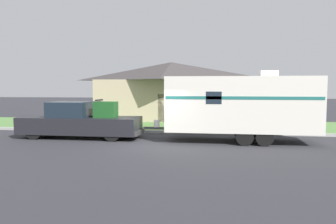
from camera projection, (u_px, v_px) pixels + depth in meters
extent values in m
plane|color=#2D2D33|center=(157.00, 144.00, 15.04)|extent=(120.00, 120.00, 0.00)
cube|color=#999993|center=(168.00, 132.00, 18.74)|extent=(80.00, 0.30, 0.14)
cube|color=#568442|center=(176.00, 125.00, 22.34)|extent=(80.00, 7.00, 0.03)
cube|color=tan|center=(171.00, 99.00, 27.53)|extent=(11.00, 7.18, 3.18)
pyramid|color=#3D3838|center=(171.00, 71.00, 27.35)|extent=(11.88, 7.75, 1.49)
cube|color=#4C3828|center=(165.00, 108.00, 24.06)|extent=(1.00, 0.06, 2.10)
cylinder|color=black|center=(34.00, 131.00, 16.48)|extent=(0.88, 0.28, 0.88)
cylinder|color=black|center=(50.00, 127.00, 18.04)|extent=(0.88, 0.28, 0.88)
cylinder|color=black|center=(112.00, 132.00, 15.89)|extent=(0.88, 0.28, 0.88)
cylinder|color=black|center=(121.00, 128.00, 17.45)|extent=(0.88, 0.28, 0.88)
cube|color=black|center=(59.00, 125.00, 17.11)|extent=(3.84, 1.94, 0.85)
cube|color=#19232D|center=(71.00, 109.00, 16.94)|extent=(2.00, 1.78, 0.79)
cube|color=black|center=(116.00, 126.00, 16.66)|extent=(2.35, 1.94, 0.85)
cube|color=#333333|center=(140.00, 132.00, 16.51)|extent=(0.12, 1.74, 0.20)
cube|color=#194C1E|center=(106.00, 110.00, 16.67)|extent=(1.08, 0.81, 0.80)
cube|color=black|center=(99.00, 100.00, 16.68)|extent=(0.10, 0.90, 0.08)
cylinder|color=black|center=(245.00, 137.00, 14.71)|extent=(0.79, 0.22, 0.79)
cylinder|color=black|center=(241.00, 131.00, 16.82)|extent=(0.79, 0.22, 0.79)
cylinder|color=black|center=(265.00, 137.00, 14.59)|extent=(0.79, 0.22, 0.79)
cylinder|color=black|center=(258.00, 131.00, 16.70)|extent=(0.79, 0.22, 0.79)
cube|color=silver|center=(241.00, 104.00, 15.68)|extent=(7.05, 2.42, 2.59)
cube|color=#1E6660|center=(243.00, 98.00, 14.45)|extent=(6.90, 0.01, 0.14)
cube|color=#383838|center=(155.00, 128.00, 16.37)|extent=(1.26, 0.12, 0.10)
cylinder|color=silver|center=(157.00, 123.00, 16.34)|extent=(0.28, 0.28, 0.36)
cube|color=silver|center=(269.00, 74.00, 15.38)|extent=(0.80, 0.68, 0.28)
cube|color=#19232D|center=(214.00, 98.00, 14.63)|extent=(0.70, 0.01, 0.56)
cylinder|color=brown|center=(261.00, 123.00, 18.62)|extent=(0.09, 0.09, 1.16)
cube|color=black|center=(261.00, 111.00, 18.56)|extent=(0.48, 0.20, 0.22)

